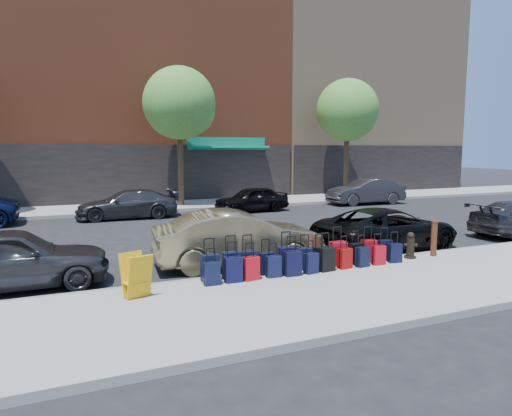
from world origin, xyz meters
name	(u,v)px	position (x,y,z in m)	size (l,w,h in m)	color
ground	(236,240)	(0.00, 0.00, 0.00)	(120.00, 120.00, 0.00)	black
sidewalk_near	(344,292)	(0.00, -6.50, 0.07)	(60.00, 4.00, 0.15)	gray
sidewalk_far	(170,206)	(0.00, 10.00, 0.07)	(60.00, 4.00, 0.15)	gray
curb_near	(298,269)	(0.00, -4.48, 0.07)	(60.00, 0.08, 0.15)	gray
curb_far	(179,210)	(0.00, 7.98, 0.07)	(60.00, 0.08, 0.15)	gray
building_center	(140,47)	(0.00, 17.99, 9.98)	(17.00, 12.85, 20.00)	brown
building_right	(340,77)	(16.00, 17.99, 8.98)	(15.00, 12.12, 18.00)	#957B5B
tree_center	(182,105)	(0.64, 9.50, 5.41)	(3.80, 3.80, 7.27)	black
tree_right	(349,112)	(11.14, 9.50, 5.41)	(3.80, 3.80, 7.27)	black
suitcase_front_0	(210,267)	(-2.45, -4.78, 0.46)	(0.42, 0.25, 0.98)	black
suitcase_front_1	(232,265)	(-1.93, -4.82, 0.47)	(0.43, 0.24, 1.01)	black
suitcase_front_2	(249,264)	(-1.52, -4.82, 0.46)	(0.42, 0.25, 1.00)	black
suitcase_front_3	(266,263)	(-1.05, -4.81, 0.42)	(0.36, 0.20, 0.86)	black
suitcase_front_4	(287,259)	(-0.51, -4.82, 0.46)	(0.42, 0.23, 1.00)	black
suitcase_front_5	(305,259)	(0.01, -4.79, 0.42)	(0.39, 0.26, 0.88)	black
suitcase_front_6	(320,257)	(0.44, -4.78, 0.42)	(0.36, 0.20, 0.87)	black
suitcase_front_7	(338,254)	(0.97, -4.80, 0.47)	(0.42, 0.24, 1.01)	#A90A19
suitcase_front_8	(356,253)	(1.53, -4.81, 0.42)	(0.38, 0.24, 0.86)	black
suitcase_front_9	(369,251)	(1.96, -4.76, 0.45)	(0.40, 0.24, 0.94)	maroon
suitcase_front_10	(385,250)	(2.46, -4.80, 0.43)	(0.38, 0.23, 0.89)	black
suitcase_back_0	(212,273)	(-2.51, -5.11, 0.41)	(0.35, 0.21, 0.83)	black
suitcase_back_1	(233,269)	(-2.00, -5.09, 0.44)	(0.40, 0.24, 0.93)	black
suitcase_back_2	(251,268)	(-1.57, -5.10, 0.42)	(0.39, 0.26, 0.87)	#AF0B14
suitcase_back_3	(273,266)	(-1.00, -5.09, 0.40)	(0.35, 0.21, 0.82)	black
suitcase_back_4	(292,263)	(-0.54, -5.15, 0.45)	(0.40, 0.23, 0.95)	black
suitcase_back_5	(311,263)	(-0.03, -5.16, 0.40)	(0.36, 0.25, 0.80)	black
suitcase_back_6	(326,259)	(0.42, -5.12, 0.45)	(0.42, 0.27, 0.95)	black
suitcase_back_7	(345,258)	(0.98, -5.08, 0.41)	(0.37, 0.24, 0.82)	maroon
suitcase_back_8	(362,257)	(1.49, -5.13, 0.41)	(0.37, 0.25, 0.82)	black
suitcase_back_9	(378,255)	(1.99, -5.12, 0.40)	(0.34, 0.21, 0.81)	#AE0B17
suitcase_back_10	(395,253)	(2.54, -5.10, 0.40)	(0.37, 0.25, 0.82)	black
fire_hydrant	(410,246)	(3.27, -4.87, 0.48)	(0.36, 0.32, 0.72)	black
bollard	(434,238)	(4.04, -4.93, 0.66)	(0.18, 0.18, 0.99)	#38190C
display_rack	(136,276)	(-4.16, -5.30, 0.59)	(0.64, 0.67, 0.89)	#D89E0C
car_near_0	(10,259)	(-6.57, -3.20, 0.71)	(1.68, 4.17, 1.42)	#323235
car_near_1	(238,238)	(-1.14, -3.21, 0.75)	(1.58, 4.52, 1.49)	#8E8157
car_near_2	(387,229)	(3.80, -3.26, 0.66)	(2.19, 4.75, 1.32)	black
car_far_1	(127,204)	(-2.70, 6.71, 0.65)	(1.82, 4.47, 1.30)	#333335
car_far_2	(252,199)	(3.34, 6.52, 0.64)	(1.51, 3.74, 1.28)	black
car_far_3	(366,191)	(10.58, 6.87, 0.73)	(1.55, 4.45, 1.46)	#303032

